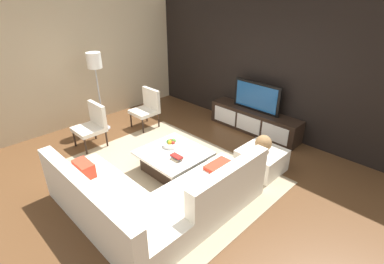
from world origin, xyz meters
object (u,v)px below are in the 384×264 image
Objects in this scene: accent_chair_near at (93,123)px; decorative_ball at (263,143)px; television at (257,97)px; coffee_table at (174,161)px; media_console at (254,121)px; ottoman at (261,160)px; sectional_couch at (151,199)px; book_stack at (177,157)px; accent_chair_far at (147,106)px; floor_lamp at (95,66)px; fruit_bowl at (171,143)px.

accent_chair_near is 3.32m from decorative_ball.
television is 1.57m from decorative_ball.
decorative_ball is (1.07, 1.09, 0.34)m from coffee_table.
media_console reaches higher than coffee_table.
decorative_ball is (0.00, 0.00, 0.34)m from ottoman.
television is 1.58× the size of ottoman.
sectional_couch is at bearing -102.65° from decorative_ball.
sectional_couch is at bearing -65.11° from book_stack.
media_console is at bearing 37.35° from accent_chair_far.
floor_lamp is (-0.55, 0.50, 0.95)m from accent_chair_near.
accent_chair_far reaches higher than decorative_ball.
media_console is 1.55m from ottoman.
sectional_couch is 2.72× the size of accent_chair_far.
media_console is at bearing 128.92° from decorative_ball.
book_stack is at bearing 114.89° from sectional_couch.
floor_lamp is at bearing -137.34° from media_console.
fruit_bowl is 0.32× the size of accent_chair_far.
television is 3.96× the size of fruit_bowl.
media_console is 2.42m from book_stack.
coffee_table is (-0.61, 0.96, -0.08)m from sectional_couch.
media_console is at bearing -90.00° from television.
book_stack is at bearing -28.06° from coffee_table.
sectional_couch is at bearing -81.09° from media_console.
media_console is at bearing 42.66° from floor_lamp.
ottoman is at bearing 77.35° from sectional_couch.
television reaches higher than fruit_bowl.
television is 1.27× the size of accent_chair_near.
television is (-0.00, 0.00, 0.57)m from media_console.
accent_chair_near is at bearing -42.37° from floor_lamp.
accent_chair_near reaches higher than decorative_ball.
accent_chair_far is (-1.89, -1.48, -0.33)m from television.
fruit_bowl is at bearing 150.93° from book_stack.
decorative_ball is (3.46, 1.09, -0.89)m from floor_lamp.
television is at bearing 90.00° from media_console.
floor_lamp reaches higher than accent_chair_near.
media_console is 2.42× the size of accent_chair_near.
decorative_ball is at bearing 45.52° from coffee_table.
decorative_ball is (0.97, -1.20, 0.29)m from media_console.
coffee_table is at bearing -0.10° from floor_lamp.
floor_lamp reaches higher than media_console.
book_stack is at bearing -125.26° from decorative_ball.
accent_chair_near and accent_chair_far have the same top height.
media_console is 7.51× the size of fruit_bowl.
fruit_bowl is at bearing 149.73° from coffee_table.
media_console is 3.58m from floor_lamp.
floor_lamp is at bearing 177.35° from book_stack.
media_console is at bearing 82.71° from fruit_bowl.
sectional_couch is (0.51, -3.26, -0.54)m from television.
coffee_table is at bearing -92.49° from television.
media_console is 1.90× the size of television.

